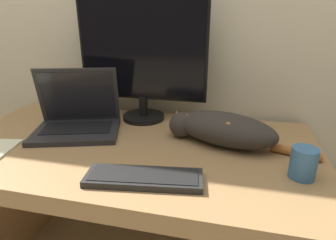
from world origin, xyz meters
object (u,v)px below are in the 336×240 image
Objects in this scene: monitor at (142,56)px; coffee_mug at (303,163)px; cat at (222,128)px; external_keyboard at (144,178)px; laptop at (77,120)px.

monitor reaches higher than coffee_mug.
external_keyboard is at bearing -105.11° from cat.
external_keyboard is at bearing -71.94° from monitor.
external_keyboard is (0.17, -0.51, -0.28)m from monitor.
external_keyboard is 0.47m from coffee_mug.
cat is (0.37, -0.19, -0.23)m from monitor.
monitor reaches higher than cat.
external_keyboard is at bearing -55.44° from laptop.
cat is (0.59, 0.02, 0.01)m from laptop.
monitor is 0.39m from laptop.
cat is at bearing -27.55° from monitor.
cat is 5.71× the size of coffee_mug.
coffee_mug is (0.45, 0.13, 0.04)m from external_keyboard.
external_keyboard is at bearing -164.22° from coffee_mug.
laptop is at bearing 134.06° from external_keyboard.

